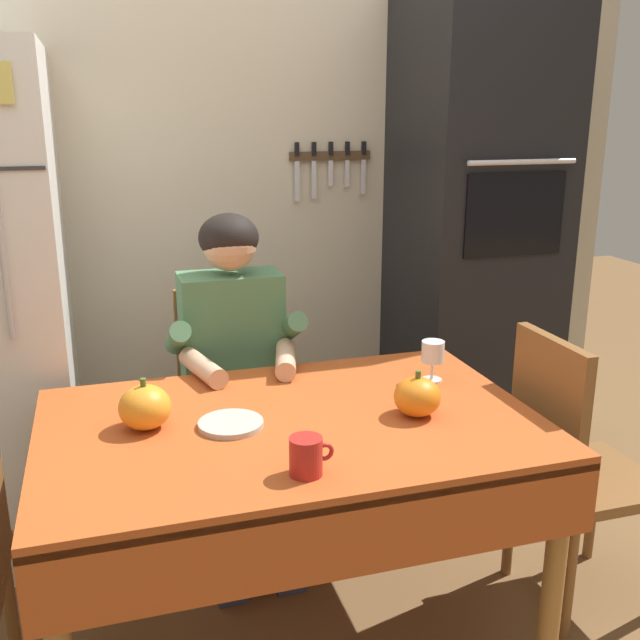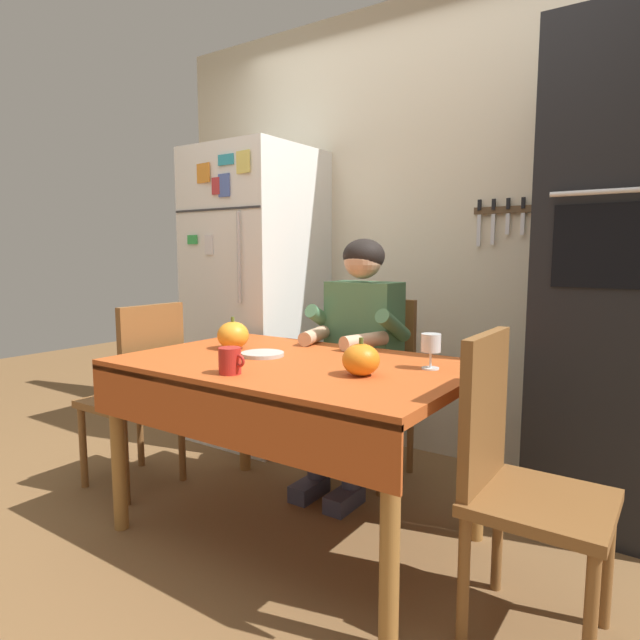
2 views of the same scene
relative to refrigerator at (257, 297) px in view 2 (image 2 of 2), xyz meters
The scene contains 14 objects.
ground_plane 1.62m from the refrigerator, 45.29° to the right, with size 10.00×10.00×0.00m, color brown.
back_wall_assembly 1.15m from the refrigerator, 21.32° to the left, with size 3.70×0.13×2.60m.
refrigerator is the anchor object (origin of this frame).
wall_oven 2.01m from the refrigerator, ahead, with size 0.60×0.64×2.10m.
dining_table 1.32m from the refrigerator, 42.91° to the right, with size 1.40×0.90×0.74m.
chair_behind_person 0.98m from the refrigerator, ahead, with size 0.40×0.40×0.93m.
seated_person 0.96m from the refrigerator, 17.24° to the right, with size 0.47×0.55×1.25m.
chair_left_side 1.01m from the refrigerator, 86.98° to the right, with size 0.40×0.40×0.93m.
chair_right_side 2.11m from the refrigerator, 26.74° to the right, with size 0.40×0.40×0.93m.
coffee_mug 1.49m from the refrigerator, 52.55° to the right, with size 0.11×0.08×0.10m.
wine_glass 1.62m from the refrigerator, 25.34° to the right, with size 0.07×0.07×0.13m.
pumpkin_large 0.97m from the refrigerator, 55.28° to the right, with size 0.14×0.14×0.15m.
pumpkin_medium 1.61m from the refrigerator, 35.62° to the right, with size 0.14×0.14×0.14m.
serving_tray 1.17m from the refrigerator, 47.73° to the right, with size 0.18×0.18×0.02m, color #B7B2A8.
Camera 2 is at (1.31, -1.61, 1.17)m, focal length 30.34 mm.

